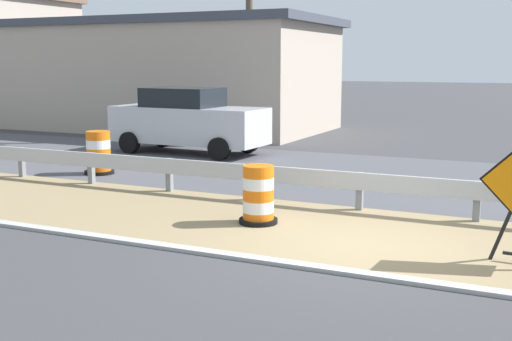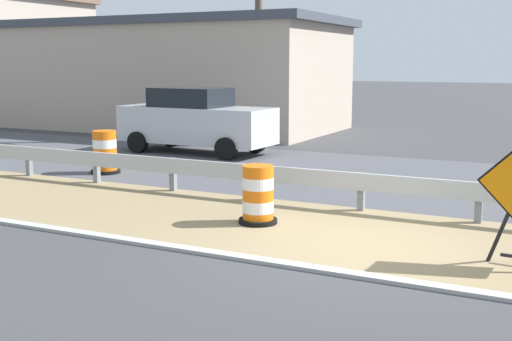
{
  "view_description": "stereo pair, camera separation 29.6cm",
  "coord_description": "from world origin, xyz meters",
  "px_view_note": "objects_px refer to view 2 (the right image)",
  "views": [
    {
      "loc": [
        -9.04,
        -2.5,
        2.7
      ],
      "look_at": [
        0.8,
        2.09,
        0.87
      ],
      "focal_mm": 45.4,
      "sensor_mm": 36.0,
      "label": 1
    },
    {
      "loc": [
        -8.91,
        -2.77,
        2.7
      ],
      "look_at": [
        0.8,
        2.09,
        0.87
      ],
      "focal_mm": 45.4,
      "sensor_mm": 36.0,
      "label": 2
    }
  ],
  "objects_px": {
    "traffic_barrel_nearest": "(258,198)",
    "utility_pole_near": "(259,20)",
    "traffic_barrel_close": "(105,154)",
    "car_trailing_near_lane": "(195,120)"
  },
  "relations": [
    {
      "from": "traffic_barrel_nearest",
      "to": "utility_pole_near",
      "type": "relative_size",
      "value": 0.13
    },
    {
      "from": "traffic_barrel_close",
      "to": "utility_pole_near",
      "type": "bearing_deg",
      "value": -2.99
    },
    {
      "from": "traffic_barrel_close",
      "to": "utility_pole_near",
      "type": "distance_m",
      "value": 8.46
    },
    {
      "from": "traffic_barrel_nearest",
      "to": "traffic_barrel_close",
      "type": "height_order",
      "value": "traffic_barrel_close"
    },
    {
      "from": "traffic_barrel_nearest",
      "to": "traffic_barrel_close",
      "type": "distance_m",
      "value": 6.23
    },
    {
      "from": "utility_pole_near",
      "to": "traffic_barrel_nearest",
      "type": "bearing_deg",
      "value": -153.66
    },
    {
      "from": "car_trailing_near_lane",
      "to": "utility_pole_near",
      "type": "height_order",
      "value": "utility_pole_near"
    },
    {
      "from": "traffic_barrel_nearest",
      "to": "car_trailing_near_lane",
      "type": "distance_m",
      "value": 8.82
    },
    {
      "from": "car_trailing_near_lane",
      "to": "utility_pole_near",
      "type": "bearing_deg",
      "value": 86.96
    },
    {
      "from": "traffic_barrel_close",
      "to": "utility_pole_near",
      "type": "xyz_separation_m",
      "value": [
        7.65,
        -0.4,
        3.61
      ]
    }
  ]
}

